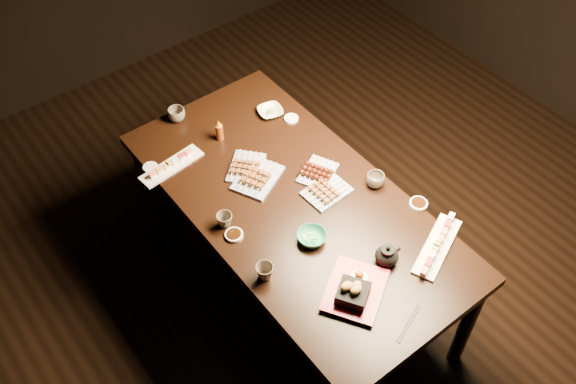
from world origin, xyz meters
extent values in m
plane|color=black|center=(0.00, 0.00, 0.00)|extent=(5.00, 5.00, 0.00)
cube|color=black|center=(-0.39, 0.15, 0.38)|extent=(1.14, 1.91, 0.75)
imported|color=teal|center=(-0.47, -0.08, 0.77)|extent=(0.18, 0.18, 0.04)
imported|color=beige|center=(-0.12, 0.71, 0.77)|extent=(0.16, 0.16, 0.03)
imported|color=brown|center=(-0.76, -0.11, 0.79)|extent=(0.10, 0.10, 0.07)
imported|color=brown|center=(-0.02, -0.01, 0.79)|extent=(0.12, 0.12, 0.07)
imported|color=brown|center=(-0.73, 0.23, 0.78)|extent=(0.09, 0.09, 0.07)
imported|color=brown|center=(-0.54, 0.97, 0.79)|extent=(0.11, 0.11, 0.07)
cylinder|color=#662A0D|center=(-0.44, 0.71, 0.81)|extent=(0.04, 0.04, 0.12)
cylinder|color=white|center=(-0.74, 0.15, 0.76)|extent=(0.10, 0.10, 0.01)
cylinder|color=white|center=(-0.06, 0.60, 0.76)|extent=(0.09, 0.09, 0.01)
cylinder|color=white|center=(0.05, -0.23, 0.76)|extent=(0.12, 0.12, 0.02)
cylinder|color=white|center=(-0.83, 0.75, 0.76)|extent=(0.10, 0.10, 0.01)
camera|label=1|loc=(-1.62, -1.38, 3.06)|focal=40.00mm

